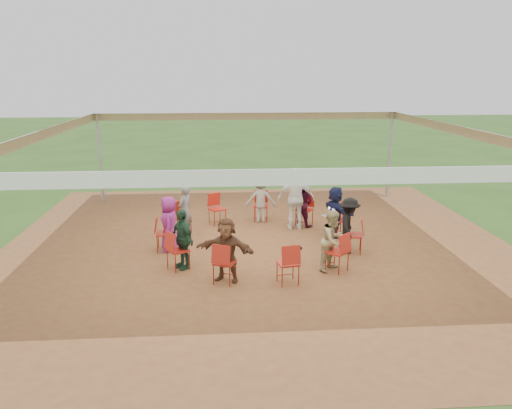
{
  "coord_description": "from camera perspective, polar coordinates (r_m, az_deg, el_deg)",
  "views": [
    {
      "loc": [
        -0.94,
        -12.0,
        4.3
      ],
      "look_at": [
        -0.05,
        0.3,
        1.05
      ],
      "focal_mm": 35.0,
      "sensor_mm": 36.0,
      "label": 1
    }
  ],
  "objects": [
    {
      "name": "person_seated_8",
      "position": [
        12.4,
        10.58,
        -2.36
      ],
      "size": [
        0.65,
        0.97,
        1.38
      ],
      "primitive_type": "imported",
      "rotation": [
        0.0,
        0.0,
        1.33
      ],
      "color": "black",
      "rests_on": "ground"
    },
    {
      "name": "person_seated_0",
      "position": [
        13.56,
        9.05,
        -0.81
      ],
      "size": [
        0.86,
        1.37,
        1.38
      ],
      "primitive_type": "imported",
      "rotation": [
        0.0,
        0.0,
        1.9
      ],
      "color": "#171D44",
      "rests_on": "ground"
    },
    {
      "name": "chair_3",
      "position": [
        14.62,
        -4.46,
        -0.54
      ],
      "size": [
        0.57,
        0.58,
        0.9
      ],
      "primitive_type": null,
      "rotation": [
        0.0,
        0.0,
        -2.67
      ],
      "color": "red",
      "rests_on": "ground"
    },
    {
      "name": "tent",
      "position": [
        12.19,
        0.35,
        5.68
      ],
      "size": [
        10.33,
        10.33,
        3.0
      ],
      "color": "#B2B2B7",
      "rests_on": "ground"
    },
    {
      "name": "chair_9",
      "position": [
        11.27,
        9.25,
        -5.4
      ],
      "size": [
        0.61,
        0.61,
        0.9
      ],
      "primitive_type": null,
      "rotation": [
        0.0,
        0.0,
        0.75
      ],
      "color": "red",
      "rests_on": "ground"
    },
    {
      "name": "person_seated_1",
      "position": [
        14.4,
        5.34,
        0.23
      ],
      "size": [
        0.77,
        0.72,
        1.38
      ],
      "primitive_type": "imported",
      "rotation": [
        0.0,
        0.0,
        2.47
      ],
      "color": "#3A0B1F",
      "rests_on": "ground"
    },
    {
      "name": "person_seated_4",
      "position": [
        12.51,
        -9.89,
        -2.18
      ],
      "size": [
        0.4,
        0.69,
        1.38
      ],
      "primitive_type": "imported",
      "rotation": [
        0.0,
        0.0,
        -1.53
      ],
      "color": "#8F247E",
      "rests_on": "ground"
    },
    {
      "name": "chair_0",
      "position": [
        13.69,
        9.44,
        -1.76
      ],
      "size": [
        0.55,
        0.54,
        0.9
      ],
      "primitive_type": null,
      "rotation": [
        0.0,
        0.0,
        1.9
      ],
      "color": "red",
      "rests_on": "ground"
    },
    {
      "name": "person_seated_7",
      "position": [
        11.25,
        8.8,
        -4.08
      ],
      "size": [
        0.76,
        0.74,
        1.38
      ],
      "primitive_type": "imported",
      "rotation": [
        0.0,
        0.0,
        0.75
      ],
      "color": "tan",
      "rests_on": "ground"
    },
    {
      "name": "chair_2",
      "position": [
        14.9,
        0.56,
        -0.2
      ],
      "size": [
        0.46,
        0.48,
        0.9
      ],
      "primitive_type": null,
      "rotation": [
        0.0,
        0.0,
        3.04
      ],
      "color": "red",
      "rests_on": "ground"
    },
    {
      "name": "chair_4",
      "position": [
        13.79,
        -8.5,
        -1.61
      ],
      "size": [
        0.59,
        0.59,
        0.9
      ],
      "primitive_type": null,
      "rotation": [
        0.0,
        0.0,
        -2.1
      ],
      "color": "red",
      "rests_on": "ground"
    },
    {
      "name": "person_seated_3",
      "position": [
        13.65,
        -8.12,
        -0.67
      ],
      "size": [
        0.54,
        0.6,
        1.38
      ],
      "primitive_type": "imported",
      "rotation": [
        0.0,
        0.0,
        -2.1
      ],
      "color": "slate",
      "rests_on": "ground"
    },
    {
      "name": "person_seated_5",
      "position": [
        11.34,
        -8.43,
        -3.91
      ],
      "size": [
        0.81,
        0.9,
        1.38
      ],
      "primitive_type": "imported",
      "rotation": [
        0.0,
        0.0,
        -0.96
      ],
      "color": "#214631",
      "rests_on": "ground"
    },
    {
      "name": "person_seated_6",
      "position": [
        10.56,
        -3.39,
        -5.19
      ],
      "size": [
        1.37,
        0.93,
        1.38
      ],
      "primitive_type": "imported",
      "rotation": [
        0.0,
        0.0,
        -0.39
      ],
      "color": "brown",
      "rests_on": "ground"
    },
    {
      "name": "chair_6",
      "position": [
        11.37,
        -8.91,
        -5.21
      ],
      "size": [
        0.6,
        0.6,
        0.9
      ],
      "primitive_type": null,
      "rotation": [
        0.0,
        0.0,
        -0.96
      ],
      "color": "red",
      "rests_on": "ground"
    },
    {
      "name": "ground",
      "position": [
        12.78,
        0.33,
        -4.88
      ],
      "size": [
        80.0,
        80.0,
        0.0
      ],
      "primitive_type": "plane",
      "color": "#284C17",
      "rests_on": "ground"
    },
    {
      "name": "chair_7",
      "position": [
        10.55,
        -3.61,
        -6.66
      ],
      "size": [
        0.56,
        0.57,
        0.9
      ],
      "primitive_type": null,
      "rotation": [
        0.0,
        0.0,
        -0.39
      ],
      "color": "red",
      "rests_on": "ground"
    },
    {
      "name": "person_seated_2",
      "position": [
        14.72,
        0.56,
        0.61
      ],
      "size": [
        0.93,
        0.53,
        1.38
      ],
      "primitive_type": "imported",
      "rotation": [
        0.0,
        0.0,
        3.04
      ],
      "color": "#9D9B8C",
      "rests_on": "ground"
    },
    {
      "name": "chair_1",
      "position": [
        14.56,
        5.55,
        -0.62
      ],
      "size": [
        0.6,
        0.61,
        0.9
      ],
      "primitive_type": null,
      "rotation": [
        0.0,
        0.0,
        2.47
      ],
      "color": "red",
      "rests_on": "ground"
    },
    {
      "name": "chair_8",
      "position": [
        10.51,
        3.66,
        -6.74
      ],
      "size": [
        0.49,
        0.51,
        0.9
      ],
      "primitive_type": null,
      "rotation": [
        0.0,
        0.0,
        0.18
      ],
      "color": "red",
      "rests_on": "ground"
    },
    {
      "name": "chair_5",
      "position": [
        12.59,
        -10.38,
        -3.28
      ],
      "size": [
        0.46,
        0.44,
        0.9
      ],
      "primitive_type": null,
      "rotation": [
        0.0,
        0.0,
        -1.53
      ],
      "color": "red",
      "rests_on": "ground"
    },
    {
      "name": "dirt_patch",
      "position": [
        12.78,
        0.33,
        -4.86
      ],
      "size": [
        13.0,
        13.0,
        0.0
      ],
      "primitive_type": "plane",
      "color": "brown",
      "rests_on": "ground"
    },
    {
      "name": "cable_coil",
      "position": [
        12.71,
        4.58,
        -4.94
      ],
      "size": [
        0.37,
        0.37,
        0.03
      ],
      "rotation": [
        0.0,
        0.0,
        -0.1
      ],
      "color": "black",
      "rests_on": "ground"
    },
    {
      "name": "chair_10",
      "position": [
        12.48,
        11.07,
        -3.48
      ],
      "size": [
        0.53,
        0.51,
        0.9
      ],
      "primitive_type": null,
      "rotation": [
        0.0,
        0.0,
        1.33
      ],
      "color": "red",
      "rests_on": "ground"
    },
    {
      "name": "standing_person",
      "position": [
        14.03,
        4.59,
        0.65
      ],
      "size": [
        1.06,
        0.59,
        1.76
      ],
      "primitive_type": "imported",
      "rotation": [
        0.0,
        0.0,
        3.08
      ],
      "color": "white",
      "rests_on": "ground"
    },
    {
      "name": "laptop",
      "position": [
        13.49,
        8.48,
        -1.05
      ],
      "size": [
        0.38,
        0.42,
        0.24
      ],
      "rotation": [
        0.0,
        0.0,
        1.9
      ],
      "color": "#B7B7BC",
      "rests_on": "ground"
    }
  ]
}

